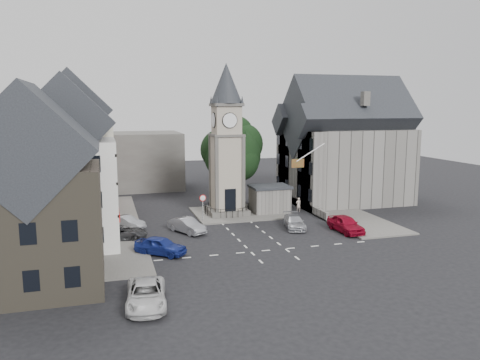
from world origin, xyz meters
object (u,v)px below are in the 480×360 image
object	(u,v)px
pedestrian	(298,205)
clock_tower	(227,140)
car_west_blue	(160,246)
car_east_red	(346,224)
stone_shelter	(270,199)

from	to	relation	value
pedestrian	clock_tower	bearing A→B (deg)	-10.14
clock_tower	car_west_blue	xyz separation A→B (m)	(-8.65, -12.10, -7.39)
car_west_blue	car_east_red	distance (m)	17.67
car_west_blue	car_east_red	size ratio (longest dim) A/B	0.92
car_west_blue	pedestrian	world-z (taller)	pedestrian
clock_tower	car_west_blue	distance (m)	16.61
clock_tower	stone_shelter	size ratio (longest dim) A/B	3.78
car_west_blue	pedestrian	bearing A→B (deg)	-18.50
car_east_red	pedestrian	size ratio (longest dim) A/B	2.82
car_east_red	clock_tower	bearing A→B (deg)	128.87
stone_shelter	car_west_blue	world-z (taller)	stone_shelter
clock_tower	car_east_red	size ratio (longest dim) A/B	3.51
stone_shelter	car_west_blue	xyz separation A→B (m)	(-13.45, -11.61, -0.82)
car_west_blue	clock_tower	bearing A→B (deg)	2.47
car_west_blue	car_east_red	xyz separation A→B (m)	(17.57, 1.92, 0.06)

